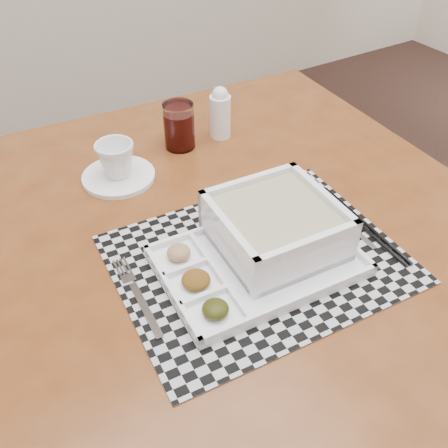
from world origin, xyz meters
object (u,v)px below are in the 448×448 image
(serving_tray, at_px, (269,237))
(cup, at_px, (116,159))
(dining_table, at_px, (220,253))
(juice_glass, at_px, (179,127))
(creamer_bottle, at_px, (220,113))

(serving_tray, bearing_deg, cup, 111.21)
(cup, bearing_deg, serving_tray, -87.67)
(dining_table, distance_m, juice_glass, 0.31)
(serving_tray, relative_size, juice_glass, 3.23)
(juice_glass, height_order, creamer_bottle, creamer_bottle)
(cup, height_order, creamer_bottle, creamer_bottle)
(creamer_bottle, bearing_deg, serving_tray, -109.38)
(dining_table, relative_size, serving_tray, 3.28)
(dining_table, xyz_separation_m, juice_glass, (0.06, 0.27, 0.13))
(dining_table, distance_m, serving_tray, 0.17)
(cup, bearing_deg, dining_table, -84.02)
(creamer_bottle, bearing_deg, dining_table, -121.44)
(cup, bearing_deg, juice_glass, -3.40)
(juice_glass, relative_size, creamer_bottle, 0.85)
(serving_tray, height_order, juice_glass, juice_glass)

